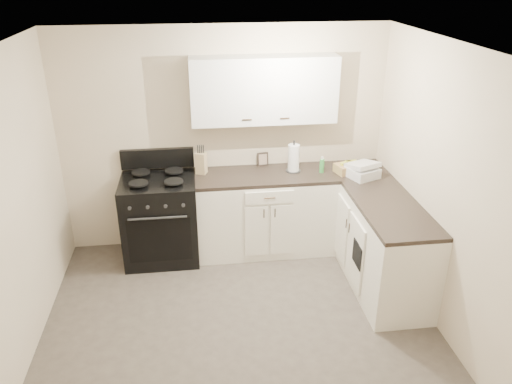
{
  "coord_description": "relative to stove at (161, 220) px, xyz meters",
  "views": [
    {
      "loc": [
        -0.33,
        -3.51,
        3.07
      ],
      "look_at": [
        0.24,
        0.85,
        1.03
      ],
      "focal_mm": 35.0,
      "sensor_mm": 36.0,
      "label": 1
    }
  ],
  "objects": [
    {
      "name": "floor",
      "position": [
        0.75,
        -1.48,
        -0.46
      ],
      "size": [
        3.6,
        3.6,
        0.0
      ],
      "primitive_type": "plane",
      "color": "#473F38",
      "rests_on": "ground"
    },
    {
      "name": "stove",
      "position": [
        0.0,
        0.0,
        0.0
      ],
      "size": [
        0.8,
        0.69,
        0.97
      ],
      "primitive_type": "cube",
      "color": "black",
      "rests_on": "floor"
    },
    {
      "name": "countertop_right",
      "position": [
        2.25,
        -0.63,
        0.46
      ],
      "size": [
        0.6,
        1.9,
        0.04
      ],
      "primitive_type": "cube",
      "color": "black",
      "rests_on": "base_cabinets_right"
    },
    {
      "name": "wall_right",
      "position": [
        2.55,
        -1.48,
        0.79
      ],
      "size": [
        0.0,
        3.6,
        3.6
      ],
      "primitive_type": "plane",
      "rotation": [
        1.57,
        0.0,
        -1.57
      ],
      "color": "beige",
      "rests_on": "ground"
    },
    {
      "name": "countertop_grill",
      "position": [
        2.21,
        -0.19,
        0.53
      ],
      "size": [
        0.38,
        0.37,
        0.11
      ],
      "primitive_type": "cube",
      "rotation": [
        0.0,
        0.0,
        0.39
      ],
      "color": "silver",
      "rests_on": "countertop_right"
    },
    {
      "name": "picture_frame",
      "position": [
        1.18,
        0.28,
        0.56
      ],
      "size": [
        0.13,
        0.05,
        0.15
      ],
      "primitive_type": "cube",
      "rotation": [
        -0.14,
        0.0,
        0.13
      ],
      "color": "black",
      "rests_on": "countertop_back"
    },
    {
      "name": "wicker_basket",
      "position": [
        2.1,
        -0.04,
        0.53
      ],
      "size": [
        0.33,
        0.27,
        0.1
      ],
      "primitive_type": "cube",
      "rotation": [
        0.0,
        0.0,
        0.28
      ],
      "color": "tan",
      "rests_on": "countertop_right"
    },
    {
      "name": "upper_cabinets",
      "position": [
        1.17,
        0.18,
        1.38
      ],
      "size": [
        1.55,
        0.3,
        0.7
      ],
      "primitive_type": "cube",
      "color": "silver",
      "rests_on": "wall_back"
    },
    {
      "name": "base_cabinets_right",
      "position": [
        2.25,
        -0.63,
        -0.01
      ],
      "size": [
        0.6,
        1.9,
        0.9
      ],
      "primitive_type": "cube",
      "color": "white",
      "rests_on": "floor"
    },
    {
      "name": "wall_left",
      "position": [
        -1.05,
        -1.48,
        0.79
      ],
      "size": [
        0.0,
        3.6,
        3.6
      ],
      "primitive_type": "plane",
      "rotation": [
        1.57,
        0.0,
        1.57
      ],
      "color": "beige",
      "rests_on": "ground"
    },
    {
      "name": "base_cabinets_back",
      "position": [
        1.17,
        0.02,
        -0.01
      ],
      "size": [
        1.55,
        0.6,
        0.9
      ],
      "primitive_type": "cube",
      "color": "white",
      "rests_on": "floor"
    },
    {
      "name": "oven_mitt_near",
      "position": [
        1.93,
        -1.07,
        0.03
      ],
      "size": [
        0.02,
        0.14,
        0.24
      ],
      "primitive_type": "cube",
      "color": "black",
      "rests_on": "base_cabinets_right"
    },
    {
      "name": "wall_back",
      "position": [
        0.75,
        0.32,
        0.79
      ],
      "size": [
        3.6,
        0.0,
        3.6
      ],
      "primitive_type": "plane",
      "rotation": [
        1.57,
        0.0,
        0.0
      ],
      "color": "beige",
      "rests_on": "ground"
    },
    {
      "name": "soap_bottle",
      "position": [
        1.8,
        -0.0,
        0.56
      ],
      "size": [
        0.06,
        0.06,
        0.15
      ],
      "primitive_type": "cylinder",
      "rotation": [
        0.0,
        0.0,
        -0.3
      ],
      "color": "green",
      "rests_on": "countertop_back"
    },
    {
      "name": "knife_block",
      "position": [
        0.48,
        0.14,
        0.6
      ],
      "size": [
        0.14,
        0.13,
        0.24
      ],
      "primitive_type": "cube",
      "rotation": [
        0.0,
        0.0,
        -0.39
      ],
      "color": "tan",
      "rests_on": "countertop_back"
    },
    {
      "name": "ceiling",
      "position": [
        0.75,
        -1.48,
        2.04
      ],
      "size": [
        3.6,
        3.6,
        0.0
      ],
      "primitive_type": "plane",
      "color": "white",
      "rests_on": "wall_back"
    },
    {
      "name": "oven_mitt_far",
      "position": [
        1.93,
        -0.97,
        0.03
      ],
      "size": [
        0.02,
        0.14,
        0.24
      ],
      "primitive_type": "cube",
      "color": "black",
      "rests_on": "base_cabinets_right"
    },
    {
      "name": "paper_towel",
      "position": [
        1.5,
        0.07,
        0.63
      ],
      "size": [
        0.16,
        0.16,
        0.31
      ],
      "primitive_type": "cylinder",
      "rotation": [
        0.0,
        0.0,
        -0.31
      ],
      "color": "white",
      "rests_on": "countertop_back"
    },
    {
      "name": "countertop_back",
      "position": [
        1.17,
        0.02,
        0.46
      ],
      "size": [
        1.55,
        0.6,
        0.04
      ],
      "primitive_type": "cube",
      "color": "black",
      "rests_on": "base_cabinets_back"
    }
  ]
}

